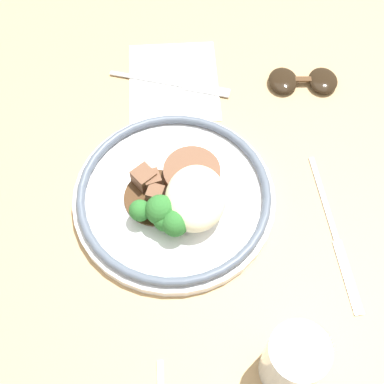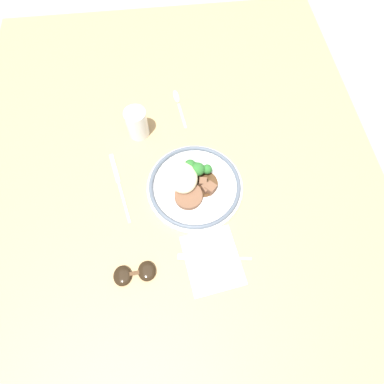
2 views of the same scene
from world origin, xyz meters
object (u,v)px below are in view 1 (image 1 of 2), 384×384
Objects in this scene: juice_glass at (289,361)px; fork at (179,85)px; plate at (174,196)px; sunglasses at (300,80)px; knife at (332,236)px.

juice_glass reaches higher than fork.
plate is 0.29m from sunglasses.
juice_glass is at bearing -8.22° from sunglasses.
fork is at bearing -176.64° from plate.
knife is at bearing -38.65° from fork.
plate is 1.20× the size of knife.
plate reaches higher than sunglasses.
fork is 0.33m from knife.
sunglasses is at bearing 142.28° from plate.
fork reaches higher than knife.
fork is at bearing -159.21° from juice_glass.
fork is 0.84× the size of knife.
juice_glass reaches higher than sunglasses.
juice_glass is at bearing -60.83° from fork.
sunglasses is (-0.23, 0.17, -0.01)m from plate.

